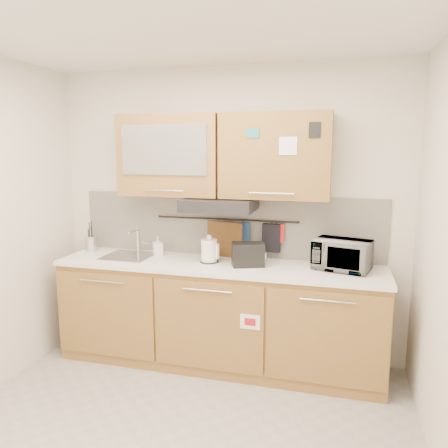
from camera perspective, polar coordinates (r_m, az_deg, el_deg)
The scene contains 18 objects.
ceiling at distance 2.61m, azimuth -8.80°, elevation 25.53°, with size 3.20×3.20×0.00m, color white.
wall_back at distance 3.97m, azimuth 0.42°, elevation 1.28°, with size 3.20×3.20×0.00m, color silver.
base_cabinet at distance 3.92m, azimuth -0.76°, elevation -12.40°, with size 2.80×0.64×0.88m.
countertop at distance 3.76m, azimuth -0.79°, elevation -5.43°, with size 2.82×0.62×0.04m, color white.
backsplash at distance 3.98m, azimuth 0.37°, elevation -0.17°, with size 2.80×0.02×0.56m, color silver.
upper_cabinets at distance 3.76m, azimuth -0.33°, elevation 8.92°, with size 1.82×0.37×0.70m.
range_hood at distance 3.72m, azimuth -0.55°, elevation 2.56°, with size 0.60×0.46×0.10m, color black.
sink at distance 4.08m, azimuth -12.29°, elevation -4.10°, with size 0.42×0.40×0.26m.
utensil_rail at distance 3.93m, azimuth 0.23°, elevation 0.60°, with size 0.02×0.02×1.30m, color black.
utensil_crock at distance 4.38m, azimuth -16.94°, elevation -2.40°, with size 0.15×0.15×0.29m.
kettle at distance 3.77m, azimuth -1.93°, elevation -3.60°, with size 0.18×0.18×0.24m.
toaster at distance 3.65m, azimuth 3.14°, elevation -3.96°, with size 0.30×0.24×0.20m.
microwave at distance 3.67m, azimuth 15.15°, elevation -3.91°, with size 0.44×0.30×0.24m, color #999999.
soap_bottle at distance 4.05m, azimuth -8.65°, elevation -2.86°, with size 0.08×0.08×0.18m, color #999999.
cutting_board at distance 3.97m, azimuth 0.10°, elevation -2.87°, with size 0.36×0.03×0.44m, color brown.
oven_mitt at distance 3.90m, azimuth 2.49°, elevation -1.18°, with size 0.11×0.03×0.19m, color navy.
dark_pouch at distance 3.86m, azimuth 6.20°, elevation -1.82°, with size 0.16×0.05×0.25m, color black.
pot_holder at distance 3.85m, azimuth 6.86°, elevation -1.22°, with size 0.13×0.02×0.16m, color red.
Camera 1 is at (0.99, -2.30, 1.89)m, focal length 35.00 mm.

